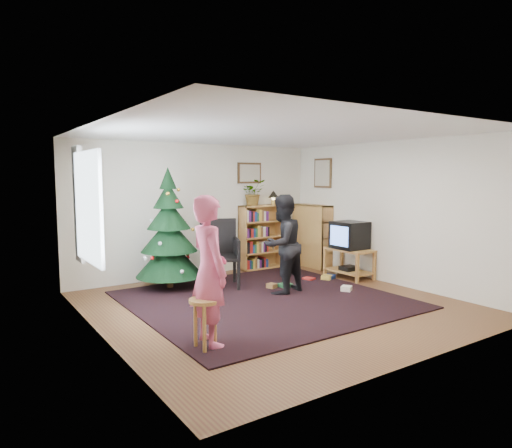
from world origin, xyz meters
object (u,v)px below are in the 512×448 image
armchair (216,250)px  picture_back (249,173)px  bookshelf_right (312,235)px  christmas_tree (169,239)px  table_lamp (273,195)px  tv_stand (349,260)px  person_standing (209,271)px  crt_tv (349,235)px  person_by_chair (282,244)px  picture_right (323,173)px  bookshelf_back (261,236)px  potted_plant (253,193)px  stool (205,310)px

armchair → picture_back: bearing=60.7°
bookshelf_right → armchair: 2.54m
christmas_tree → table_lamp: (2.55, 0.55, 0.65)m
tv_stand → person_standing: size_ratio=0.53×
picture_back → table_lamp: 0.69m
christmas_tree → crt_tv: bearing=-19.1°
table_lamp → christmas_tree: bearing=-167.8°
tv_stand → person_by_chair: 1.82m
picture_right → bookshelf_back: picture_right is taller
picture_back → table_lamp: bearing=-15.0°
picture_right → armchair: size_ratio=0.52×
christmas_tree → person_standing: size_ratio=1.21×
bookshelf_back → table_lamp: table_lamp is taller
picture_right → tv_stand: bearing=-103.8°
person_standing → potted_plant: (2.71, 3.22, 0.72)m
picture_right → armchair: bearing=-174.5°
armchair → person_by_chair: person_by_chair is taller
picture_right → bookshelf_right: picture_right is taller
picture_right → tv_stand: (-0.26, -1.04, -1.63)m
bookshelf_right → stool: bearing=125.8°
potted_plant → table_lamp: 0.50m
table_lamp → stool: bearing=-135.0°
christmas_tree → armchair: bearing=-22.0°
stool → tv_stand: bearing=23.6°
armchair → table_lamp: bearing=49.0°
stool → armchair: bearing=58.8°
picture_right → christmas_tree: size_ratio=0.29×
bookshelf_back → bookshelf_right: same height
crt_tv → table_lamp: size_ratio=1.97×
picture_right → table_lamp: bearing=144.3°
picture_back → armchair: bearing=-143.4°
person_by_chair → table_lamp: size_ratio=5.47×
armchair → table_lamp: size_ratio=3.95×
christmas_tree → potted_plant: (2.05, 0.55, 0.71)m
tv_stand → person_by_chair: (-1.74, -0.23, 0.47)m
picture_back → christmas_tree: 2.42m
bookshelf_back → potted_plant: (-0.20, 0.00, 0.90)m
bookshelf_right → picture_back: bearing=64.4°
bookshelf_back → stool: 4.51m
tv_stand → crt_tv: crt_tv is taller
picture_back → armchair: 2.11m
picture_back → bookshelf_right: size_ratio=0.42×
person_by_chair → table_lamp: (1.17, 1.86, 0.70)m
crt_tv → person_by_chair: bearing=-172.4°
tv_stand → person_standing: person_standing is taller
crt_tv → potted_plant: potted_plant is taller
potted_plant → crt_tv: bearing=-56.9°
crt_tv → bookshelf_right: bearing=84.1°
picture_back → person_standing: picture_back is taller
armchair → potted_plant: 1.83m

